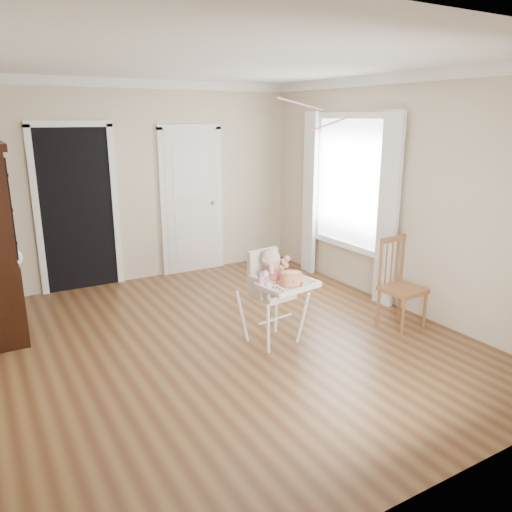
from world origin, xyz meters
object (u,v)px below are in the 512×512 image
sippy_cup (261,279)px  dining_chair (401,286)px  cake (292,279)px  high_chair (273,286)px

sippy_cup → dining_chair: bearing=-8.3°
cake → sippy_cup: size_ratio=1.65×
high_chair → sippy_cup: 0.28m
cake → dining_chair: size_ratio=0.27×
cake → sippy_cup: sippy_cup is taller
sippy_cup → dining_chair: dining_chair is taller
sippy_cup → high_chair: bearing=29.8°
high_chair → sippy_cup: (-0.21, -0.12, 0.14)m
sippy_cup → dining_chair: size_ratio=0.16×
cake → high_chair: bearing=106.2°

